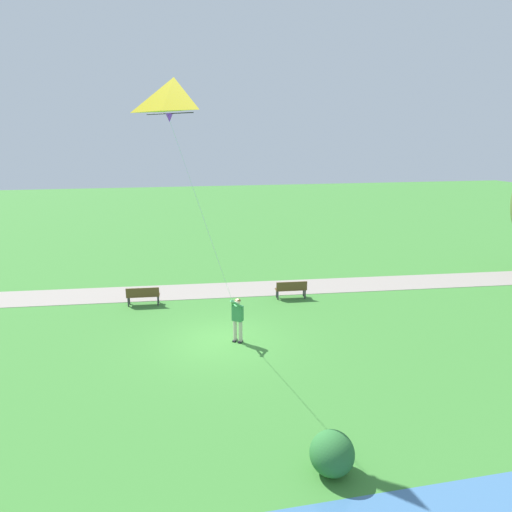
{
  "coord_description": "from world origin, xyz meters",
  "views": [
    {
      "loc": [
        16.06,
        -2.02,
        7.48
      ],
      "look_at": [
        0.1,
        1.27,
        3.31
      ],
      "focal_mm": 32.02,
      "sensor_mm": 36.0,
      "label": 1
    }
  ],
  "objects_px": {
    "person_kite_flyer": "(237,316)",
    "park_bench_far_walkway": "(291,288)",
    "flying_kite": "(174,100)",
    "park_bench_near_walkway": "(143,295)",
    "lakeside_shrub": "(332,453)"
  },
  "relations": [
    {
      "from": "park_bench_near_walkway",
      "to": "park_bench_far_walkway",
      "type": "xyz_separation_m",
      "value": [
        0.49,
        6.98,
        0.0
      ]
    },
    {
      "from": "park_bench_far_walkway",
      "to": "lakeside_shrub",
      "type": "height_order",
      "value": "lakeside_shrub"
    },
    {
      "from": "lakeside_shrub",
      "to": "flying_kite",
      "type": "bearing_deg",
      "value": -146.89
    },
    {
      "from": "flying_kite",
      "to": "park_bench_far_walkway",
      "type": "distance_m",
      "value": 11.95
    },
    {
      "from": "park_bench_near_walkway",
      "to": "park_bench_far_walkway",
      "type": "height_order",
      "value": "same"
    },
    {
      "from": "person_kite_flyer",
      "to": "park_bench_far_walkway",
      "type": "relative_size",
      "value": 1.2
    },
    {
      "from": "lakeside_shrub",
      "to": "park_bench_far_walkway",
      "type": "bearing_deg",
      "value": 168.51
    },
    {
      "from": "person_kite_flyer",
      "to": "flying_kite",
      "type": "relative_size",
      "value": 0.25
    },
    {
      "from": "flying_kite",
      "to": "lakeside_shrub",
      "type": "height_order",
      "value": "flying_kite"
    },
    {
      "from": "park_bench_near_walkway",
      "to": "lakeside_shrub",
      "type": "height_order",
      "value": "lakeside_shrub"
    },
    {
      "from": "flying_kite",
      "to": "lakeside_shrub",
      "type": "xyz_separation_m",
      "value": [
        4.68,
        3.05,
        -7.98
      ]
    },
    {
      "from": "park_bench_near_walkway",
      "to": "park_bench_far_walkway",
      "type": "relative_size",
      "value": 1.0
    },
    {
      "from": "park_bench_far_walkway",
      "to": "flying_kite",
      "type": "bearing_deg",
      "value": -37.7
    },
    {
      "from": "person_kite_flyer",
      "to": "lakeside_shrub",
      "type": "relative_size",
      "value": 1.75
    },
    {
      "from": "park_bench_near_walkway",
      "to": "flying_kite",
      "type": "bearing_deg",
      "value": 11.62
    }
  ]
}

